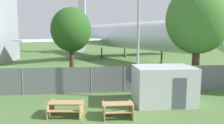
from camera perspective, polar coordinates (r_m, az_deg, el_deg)
perimeter_fence at (r=17.04m, az=3.15°, el=-4.57°), size 56.07×0.07×2.04m
airplane at (r=39.83m, az=1.36°, el=6.85°), size 32.33×39.96×12.74m
portable_cabin at (r=14.72m, az=13.29°, el=-5.86°), size 3.77×2.61×2.45m
picnic_bench_near_cabin at (r=12.75m, az=-11.97°, el=-11.41°), size 2.07×1.59×0.76m
picnic_bench_open_grass at (r=12.32m, az=1.49°, el=-11.97°), size 1.72×1.42×0.76m
tree_left_of_cabin at (r=19.46m, az=21.49°, el=10.25°), size 5.16×5.16×8.55m
tree_behind_benches at (r=19.48m, az=-10.65°, el=8.18°), size 3.49×3.49×6.81m
light_mast at (r=15.14m, az=6.91°, el=9.16°), size 0.44×0.44×8.30m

